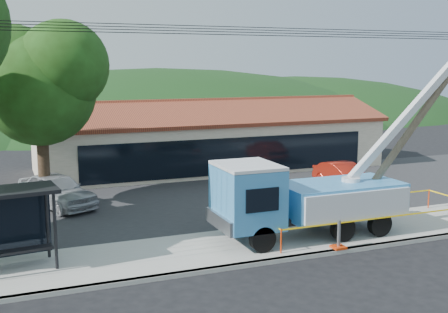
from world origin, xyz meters
name	(u,v)px	position (x,y,z in m)	size (l,w,h in m)	color
ground	(309,283)	(0.00, 0.00, 0.00)	(120.00, 120.00, 0.00)	black
curb	(279,260)	(0.00, 2.10, 0.07)	(60.00, 0.25, 0.15)	#9E9D94
sidewalk	(256,244)	(0.00, 4.00, 0.07)	(60.00, 4.00, 0.15)	#9E9D94
parking_lot	(190,199)	(0.00, 12.00, 0.05)	(60.00, 12.00, 0.10)	#28282B
strip_mall	(209,140)	(4.00, 19.98, 1.88)	(22.50, 8.53, 4.67)	#C0B498
tree_lot	(39,79)	(-7.00, 13.00, 6.21)	(6.30, 5.60, 8.94)	#332316
hill_center	(158,118)	(10.00, 55.00, 0.00)	(89.60, 64.00, 32.00)	#173B15
hill_east	(295,113)	(30.00, 55.00, 0.00)	(72.80, 52.00, 26.00)	#173B15
utility_truck	(306,195)	(2.16, 4.01, 1.80)	(12.47, 4.13, 8.38)	black
leaning_pole	(418,119)	(7.53, 4.06, 4.61)	(7.00, 1.78, 8.33)	brown
bus_shelter	(12,209)	(-8.62, 4.62, 2.15)	(2.98, 2.02, 2.71)	black
caution_tape	(365,212)	(5.07, 4.10, 0.83)	(9.55, 3.18, 0.92)	red
car_silver	(58,209)	(-6.50, 12.58, 0.00)	(1.95, 4.84, 1.65)	#A8AAAF
car_red	(343,189)	(8.69, 11.08, 0.00)	(1.47, 4.21, 1.39)	#A21D10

